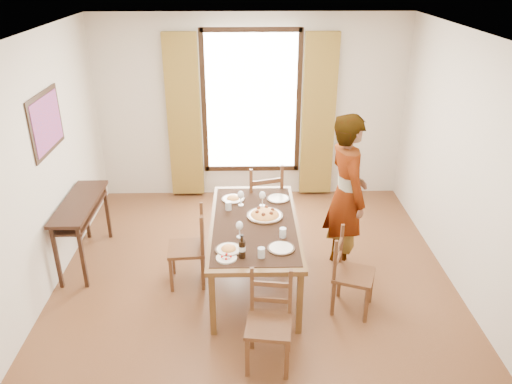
{
  "coord_description": "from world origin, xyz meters",
  "views": [
    {
      "loc": [
        -0.1,
        -4.62,
        3.37
      ],
      "look_at": [
        0.02,
        0.38,
        1.0
      ],
      "focal_mm": 35.0,
      "sensor_mm": 36.0,
      "label": 1
    }
  ],
  "objects_px": {
    "console_table": "(80,210)",
    "pasta_platter": "(265,213)",
    "man": "(347,195)",
    "dining_table": "(254,227)"
  },
  "relations": [
    {
      "from": "console_table",
      "to": "pasta_platter",
      "type": "bearing_deg",
      "value": -9.14
    },
    {
      "from": "console_table",
      "to": "man",
      "type": "height_order",
      "value": "man"
    },
    {
      "from": "console_table",
      "to": "dining_table",
      "type": "relative_size",
      "value": 0.63
    },
    {
      "from": "console_table",
      "to": "dining_table",
      "type": "distance_m",
      "value": 2.08
    },
    {
      "from": "console_table",
      "to": "man",
      "type": "bearing_deg",
      "value": -4.04
    },
    {
      "from": "dining_table",
      "to": "pasta_platter",
      "type": "relative_size",
      "value": 4.75
    },
    {
      "from": "dining_table",
      "to": "pasta_platter",
      "type": "bearing_deg",
      "value": 45.08
    },
    {
      "from": "dining_table",
      "to": "pasta_platter",
      "type": "distance_m",
      "value": 0.2
    },
    {
      "from": "dining_table",
      "to": "pasta_platter",
      "type": "xyz_separation_m",
      "value": [
        0.12,
        0.12,
        0.11
      ]
    },
    {
      "from": "man",
      "to": "pasta_platter",
      "type": "bearing_deg",
      "value": 87.18
    }
  ]
}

